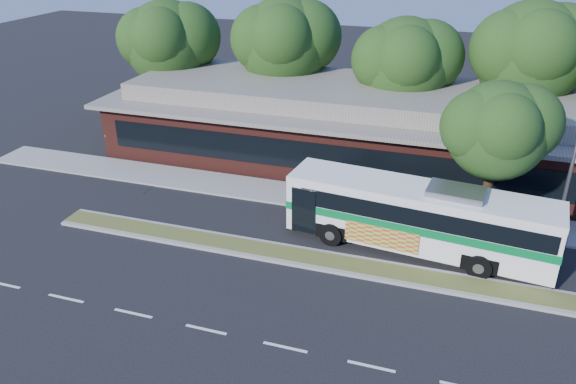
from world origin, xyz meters
TOP-DOWN VIEW (x-y plane):
  - ground at (0.00, 0.00)m, footprint 120.00×120.00m
  - median_strip at (0.00, 0.60)m, footprint 26.00×1.10m
  - sidewalk at (0.00, 6.40)m, footprint 44.00×2.60m
  - parking_lot at (-18.00, 10.00)m, footprint 14.00×12.00m
  - plaza_building at (0.00, 12.99)m, footprint 33.20×11.20m
  - tree_bg_a at (-14.58, 15.14)m, footprint 6.47×5.80m
  - tree_bg_b at (-6.57, 16.14)m, footprint 6.69×6.00m
  - tree_bg_c at (1.40, 15.13)m, footprint 6.24×5.60m
  - tree_bg_d at (8.45, 16.15)m, footprint 6.91×6.20m
  - transit_bus at (3.54, 2.94)m, footprint 11.77×3.75m
  - sedan at (-13.85, 9.82)m, footprint 5.69×4.02m
  - sidewalk_tree at (6.59, 5.59)m, footprint 4.88×4.38m

SIDE VIEW (x-z plane):
  - ground at x=0.00m, z-range 0.00..0.00m
  - parking_lot at x=-18.00m, z-range 0.00..0.01m
  - sidewalk at x=0.00m, z-range 0.00..0.12m
  - median_strip at x=0.00m, z-range 0.00..0.15m
  - sedan at x=-13.85m, z-range 0.00..1.53m
  - transit_bus at x=3.54m, z-range 0.18..3.44m
  - plaza_building at x=0.00m, z-range -0.10..4.35m
  - sidewalk_tree at x=6.59m, z-range 1.51..8.72m
  - tree_bg_c at x=1.40m, z-range 1.46..9.72m
  - tree_bg_a at x=-14.58m, z-range 1.55..10.18m
  - tree_bg_b at x=-6.57m, z-range 1.64..10.64m
  - tree_bg_d at x=8.45m, z-range 1.73..11.10m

